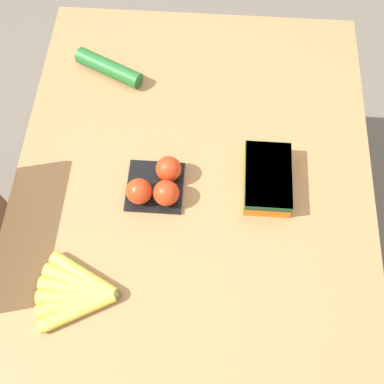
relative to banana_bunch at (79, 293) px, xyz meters
name	(u,v)px	position (x,y,z in m)	size (l,w,h in m)	color
ground_plane	(192,272)	(0.27, -0.25, -0.76)	(12.00, 12.00, 0.00)	#665B51
dining_table	(192,211)	(0.27, -0.25, -0.11)	(1.29, 0.94, 0.74)	#9E7044
banana_bunch	(79,293)	(0.00, 0.00, 0.00)	(0.19, 0.19, 0.03)	brown
tomato_pack	(157,185)	(0.28, -0.16, 0.02)	(0.15, 0.15, 0.08)	black
carrot_bag	(267,178)	(0.32, -0.44, 0.02)	(0.19, 0.12, 0.06)	orange
cucumber_near	(109,68)	(0.66, 0.02, 0.01)	(0.13, 0.21, 0.05)	#236028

